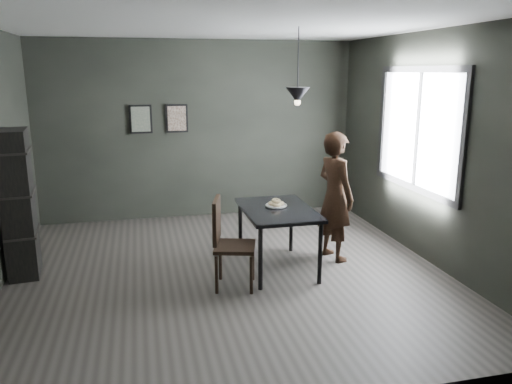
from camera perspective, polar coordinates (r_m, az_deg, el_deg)
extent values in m
plane|color=#322E2B|center=(5.98, -3.20, -9.17)|extent=(5.00, 5.00, 0.00)
cube|color=black|center=(8.04, -6.50, 7.01)|extent=(5.00, 0.10, 2.80)
cube|color=silver|center=(5.53, -3.60, 18.62)|extent=(5.00, 5.00, 0.02)
cube|color=white|center=(6.63, 18.04, 6.77)|extent=(0.02, 1.80, 1.40)
cube|color=black|center=(6.62, 17.97, 6.77)|extent=(0.04, 1.96, 1.56)
cube|color=black|center=(5.87, 2.49, -2.07)|extent=(0.80, 1.20, 0.04)
cylinder|color=black|center=(5.41, 0.51, -7.64)|extent=(0.05, 0.05, 0.71)
cylinder|color=black|center=(5.60, 7.34, -7.00)|extent=(0.05, 0.05, 0.71)
cylinder|color=black|center=(6.40, -1.80, -4.21)|extent=(0.05, 0.05, 0.71)
cylinder|color=black|center=(6.56, 4.04, -3.79)|extent=(0.05, 0.05, 0.71)
cylinder|color=white|center=(5.94, 2.33, -1.60)|extent=(0.23, 0.23, 0.01)
torus|color=#F1E4BC|center=(5.96, 2.70, -1.30)|extent=(0.11, 0.11, 0.04)
torus|color=#F1E4BC|center=(5.95, 1.93, -1.30)|extent=(0.11, 0.11, 0.04)
torus|color=#F1E4BC|center=(5.89, 2.36, -1.47)|extent=(0.11, 0.11, 0.04)
torus|color=#F1E4BC|center=(5.92, 2.33, -1.01)|extent=(0.16, 0.16, 0.06)
imported|color=black|center=(6.25, 9.03, -0.51)|extent=(0.54, 0.68, 1.61)
cube|color=black|center=(5.45, -2.41, -6.26)|extent=(0.53, 0.53, 0.04)
cube|color=black|center=(5.37, -4.53, -3.23)|extent=(0.15, 0.43, 0.47)
cylinder|color=black|center=(5.39, -4.53, -9.42)|extent=(0.04, 0.04, 0.42)
cylinder|color=black|center=(5.36, -0.53, -9.51)|extent=(0.04, 0.04, 0.42)
cylinder|color=black|center=(5.73, -4.11, -7.97)|extent=(0.04, 0.04, 0.42)
cylinder|color=black|center=(5.70, -0.36, -8.04)|extent=(0.04, 0.04, 0.42)
cube|color=black|center=(6.28, -25.53, -1.25)|extent=(0.38, 0.60, 1.70)
cylinder|color=black|center=(5.82, 4.85, 14.66)|extent=(0.01, 0.01, 0.75)
cone|color=black|center=(5.82, 4.77, 10.97)|extent=(0.28, 0.28, 0.18)
sphere|color=#FFE0B2|center=(5.82, 4.75, 10.18)|extent=(0.07, 0.07, 0.07)
cube|color=black|center=(7.93, -13.04, 8.12)|extent=(0.34, 0.03, 0.44)
cube|color=#395046|center=(7.91, -13.04, 8.11)|extent=(0.28, 0.01, 0.38)
cube|color=black|center=(7.96, -9.04, 8.31)|extent=(0.34, 0.03, 0.44)
cube|color=brown|center=(7.94, -9.03, 8.30)|extent=(0.28, 0.01, 0.38)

